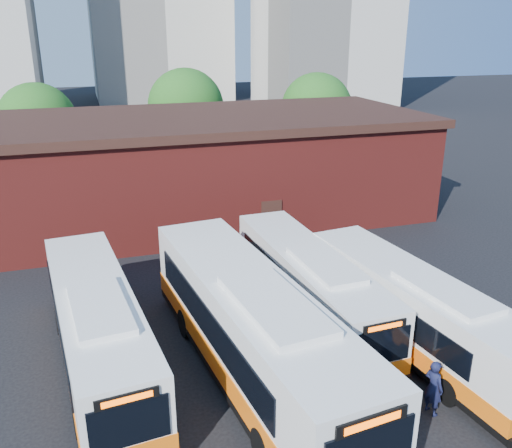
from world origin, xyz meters
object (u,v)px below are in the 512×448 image
object	(u,v)px
bus_west	(98,332)
bus_midwest	(252,334)
bus_mideast	(309,288)
transit_worker	(433,387)
bus_east	(414,315)

from	to	relation	value
bus_west	bus_midwest	distance (m)	5.41
bus_mideast	transit_worker	world-z (taller)	bus_mideast
bus_midwest	bus_mideast	world-z (taller)	bus_midwest
bus_west	bus_midwest	bearing A→B (deg)	-29.36
bus_east	transit_worker	distance (m)	3.72
bus_east	bus_midwest	bearing A→B (deg)	172.80
transit_worker	bus_midwest	bearing A→B (deg)	40.39
bus_mideast	transit_worker	bearing A→B (deg)	-80.78
bus_west	transit_worker	size ratio (longest dim) A/B	6.48
transit_worker	bus_east	bearing A→B (deg)	-37.53
bus_midwest	transit_worker	size ratio (longest dim) A/B	7.53
bus_west	bus_mideast	bearing A→B (deg)	1.41
bus_west	transit_worker	bearing A→B (deg)	-35.69
bus_west	transit_worker	world-z (taller)	bus_west
bus_east	bus_west	bearing A→B (deg)	162.22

